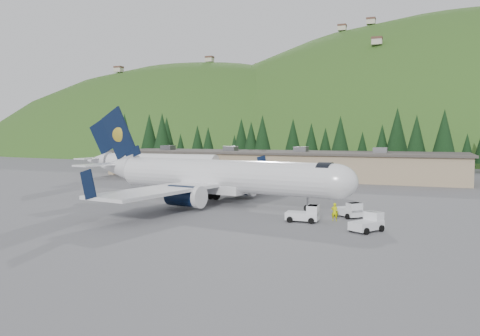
% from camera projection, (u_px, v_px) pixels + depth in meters
% --- Properties ---
extents(ground, '(600.00, 600.00, 0.00)m').
position_uv_depth(ground, '(222.00, 204.00, 56.87)').
color(ground, slate).
extents(airliner, '(37.28, 35.13, 12.38)m').
position_uv_depth(airliner, '(214.00, 177.00, 57.20)').
color(airliner, white).
rests_on(airliner, ground).
extents(second_airliner, '(27.50, 11.00, 10.05)m').
position_uv_depth(second_airliner, '(147.00, 162.00, 86.29)').
color(second_airliner, white).
rests_on(second_airliner, ground).
extents(baggage_tug_a, '(3.17, 2.01, 1.65)m').
position_uv_depth(baggage_tug_a, '(305.00, 214.00, 45.03)').
color(baggage_tug_a, white).
rests_on(baggage_tug_a, ground).
extents(baggage_tug_b, '(3.20, 3.16, 1.60)m').
position_uv_depth(baggage_tug_b, '(350.00, 211.00, 47.45)').
color(baggage_tug_b, white).
rests_on(baggage_tug_b, ground).
extents(baggage_tug_c, '(2.96, 3.44, 1.65)m').
position_uv_depth(baggage_tug_c, '(368.00, 223.00, 40.69)').
color(baggage_tug_c, white).
rests_on(baggage_tug_c, ground).
extents(terminal_building, '(71.00, 17.00, 6.10)m').
position_uv_depth(terminal_building, '(276.00, 164.00, 93.71)').
color(terminal_building, tan).
rests_on(terminal_building, ground).
extents(ramp_worker, '(0.67, 0.46, 1.79)m').
position_uv_depth(ramp_worker, '(335.00, 212.00, 45.51)').
color(ramp_worker, '#D1DE02').
rests_on(ramp_worker, ground).
extents(tree_line, '(113.05, 17.68, 13.50)m').
position_uv_depth(tree_line, '(295.00, 139.00, 115.40)').
color(tree_line, black).
rests_on(tree_line, ground).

